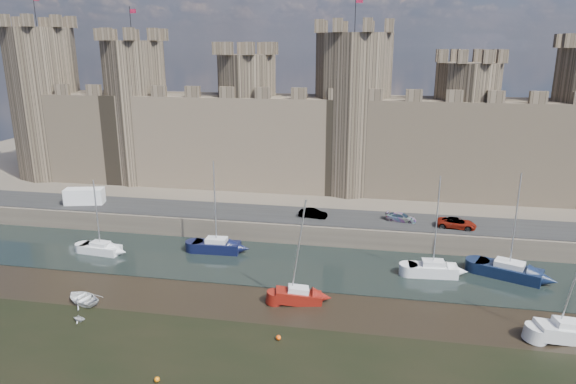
% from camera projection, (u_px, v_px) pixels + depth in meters
% --- Properties ---
extents(water_channel, '(160.00, 12.00, 0.08)m').
position_uv_depth(water_channel, '(316.00, 267.00, 57.22)').
color(water_channel, black).
rests_on(water_channel, ground).
extents(quay, '(160.00, 60.00, 2.50)m').
position_uv_depth(quay, '(342.00, 177.00, 90.92)').
color(quay, '#4C443A').
rests_on(quay, ground).
extents(road, '(160.00, 7.00, 0.10)m').
position_uv_depth(road, '(326.00, 217.00, 65.99)').
color(road, black).
rests_on(road, quay).
extents(castle, '(108.50, 11.00, 29.00)m').
position_uv_depth(castle, '(334.00, 129.00, 76.82)').
color(castle, '#42382B').
rests_on(castle, quay).
extents(car_0, '(3.72, 2.39, 1.18)m').
position_uv_depth(car_0, '(78.00, 199.00, 71.70)').
color(car_0, gray).
rests_on(car_0, quay).
extents(car_1, '(3.72, 1.67, 1.18)m').
position_uv_depth(car_1, '(313.00, 213.00, 65.62)').
color(car_1, gray).
rests_on(car_1, quay).
extents(car_2, '(4.00, 2.26, 1.09)m').
position_uv_depth(car_2, '(401.00, 217.00, 64.31)').
color(car_2, gray).
rests_on(car_2, quay).
extents(car_3, '(4.84, 2.67, 1.28)m').
position_uv_depth(car_3, '(457.00, 223.00, 61.91)').
color(car_3, gray).
rests_on(car_3, quay).
extents(van, '(5.53, 3.27, 2.26)m').
position_uv_depth(van, '(85.00, 197.00, 71.10)').
color(van, white).
rests_on(van, quay).
extents(sailboat_0, '(4.95, 2.33, 8.96)m').
position_uv_depth(sailboat_0, '(100.00, 248.00, 60.67)').
color(sailboat_0, silver).
rests_on(sailboat_0, ground).
extents(sailboat_1, '(5.60, 2.36, 11.06)m').
position_uv_depth(sailboat_1, '(217.00, 246.00, 61.04)').
color(sailboat_1, black).
rests_on(sailboat_1, ground).
extents(sailboat_2, '(5.23, 2.35, 11.01)m').
position_uv_depth(sailboat_2, '(433.00, 269.00, 54.72)').
color(sailboat_2, silver).
rests_on(sailboat_2, ground).
extents(sailboat_3, '(6.97, 4.88, 11.40)m').
position_uv_depth(sailboat_3, '(509.00, 270.00, 54.32)').
color(sailboat_3, black).
rests_on(sailboat_3, ground).
extents(sailboat_4, '(4.72, 2.60, 10.43)m').
position_uv_depth(sailboat_4, '(298.00, 295.00, 49.10)').
color(sailboat_4, maroon).
rests_on(sailboat_4, ground).
extents(sailboat_5, '(5.57, 3.03, 11.38)m').
position_uv_depth(sailboat_5, '(567.00, 331.00, 42.86)').
color(sailboat_5, silver).
rests_on(sailboat_5, ground).
extents(dinghy_3, '(1.25, 1.09, 0.63)m').
position_uv_depth(dinghy_3, '(79.00, 318.00, 45.86)').
color(dinghy_3, silver).
rests_on(dinghy_3, ground).
extents(dinghy_6, '(4.70, 4.19, 0.80)m').
position_uv_depth(dinghy_6, '(83.00, 298.00, 49.26)').
color(dinghy_6, silver).
rests_on(dinghy_6, ground).
extents(buoy_0, '(0.41, 0.41, 0.41)m').
position_uv_depth(buoy_0, '(157.00, 379.00, 37.64)').
color(buoy_0, orange).
rests_on(buoy_0, ground).
extents(buoy_1, '(0.44, 0.44, 0.44)m').
position_uv_depth(buoy_1, '(278.00, 338.00, 42.98)').
color(buoy_1, '#FF510B').
rests_on(buoy_1, ground).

